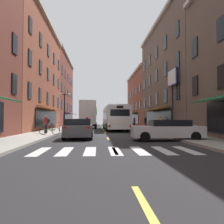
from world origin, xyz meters
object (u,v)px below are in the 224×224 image
at_px(sedan_far, 167,130).
at_px(bicycle_near, 57,128).
at_px(sedan_mid, 91,123).
at_px(bicycle_mid, 49,130).
at_px(billboard_sign, 172,85).
at_px(pedestrian_far, 160,123).
at_px(motorcycle_rider, 87,127).
at_px(sedan_near, 79,128).
at_px(street_lamp_twin, 64,109).
at_px(pedestrian_near, 46,124).
at_px(pedestrian_mid, 145,122).
at_px(transit_bus, 114,118).
at_px(box_truck, 89,115).
at_px(pedestrian_rear, 134,122).

height_order(sedan_far, bicycle_near, sedan_far).
bearing_deg(sedan_mid, bicycle_mid, -95.57).
bearing_deg(sedan_far, bicycle_near, 132.34).
bearing_deg(billboard_sign, pedestrian_far, -160.31).
height_order(sedan_far, pedestrian_far, pedestrian_far).
xyz_separation_m(sedan_far, motorcycle_rider, (-5.54, 6.27, -0.00)).
distance_m(sedan_near, street_lamp_twin, 12.53).
relative_size(sedan_mid, pedestrian_near, 2.61).
relative_size(bicycle_near, pedestrian_far, 1.04).
bearing_deg(motorcycle_rider, pedestrian_far, 11.62).
bearing_deg(pedestrian_far, billboard_sign, 145.68).
bearing_deg(billboard_sign, sedan_near, -145.78).
height_order(billboard_sign, pedestrian_near, billboard_sign).
height_order(pedestrian_near, pedestrian_mid, pedestrian_mid).
relative_size(motorcycle_rider, pedestrian_mid, 1.25).
bearing_deg(billboard_sign, pedestrian_near, -171.49).
relative_size(sedan_mid, bicycle_near, 2.48).
relative_size(sedan_mid, motorcycle_rider, 2.05).
distance_m(sedan_near, sedan_far, 6.30).
bearing_deg(pedestrian_far, bicycle_mid, -34.10).
xyz_separation_m(transit_bus, pedestrian_near, (-6.97, -8.46, -0.61)).
bearing_deg(pedestrian_far, sedan_mid, -126.42).
relative_size(sedan_near, pedestrian_mid, 2.68).
relative_size(pedestrian_near, pedestrian_far, 0.99).
relative_size(sedan_near, sedan_far, 0.95).
bearing_deg(sedan_far, sedan_mid, 100.47).
bearing_deg(motorcycle_rider, pedestrian_mid, 51.01).
bearing_deg(motorcycle_rider, street_lamp_twin, 112.55).
relative_size(box_truck, sedan_near, 1.67).
xyz_separation_m(bicycle_near, pedestrian_mid, (10.82, 5.73, 0.48)).
bearing_deg(pedestrian_far, transit_bus, -114.31).
bearing_deg(pedestrian_far, bicycle_near, -64.68).
relative_size(transit_bus, sedan_far, 2.67).
height_order(transit_bus, pedestrian_near, transit_bus).
distance_m(bicycle_mid, street_lamp_twin, 10.29).
relative_size(sedan_mid, pedestrian_far, 2.59).
bearing_deg(bicycle_mid, billboard_sign, 19.87).
xyz_separation_m(pedestrian_far, pedestrian_rear, (-0.62, 11.84, -0.01)).
bearing_deg(billboard_sign, motorcycle_rider, -166.93).
relative_size(pedestrian_mid, pedestrian_rear, 1.02).
distance_m(pedestrian_mid, pedestrian_far, 7.73).
relative_size(sedan_mid, pedestrian_rear, 2.62).
bearing_deg(sedan_mid, street_lamp_twin, -99.63).
bearing_deg(bicycle_near, transit_bus, 38.09).
relative_size(pedestrian_far, pedestrian_rear, 1.01).
bearing_deg(box_truck, pedestrian_rear, -2.68).
bearing_deg(box_truck, sedan_near, -90.01).
bearing_deg(bicycle_near, motorcycle_rider, -46.08).
distance_m(transit_bus, box_truck, 6.21).
relative_size(billboard_sign, transit_bus, 0.53).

